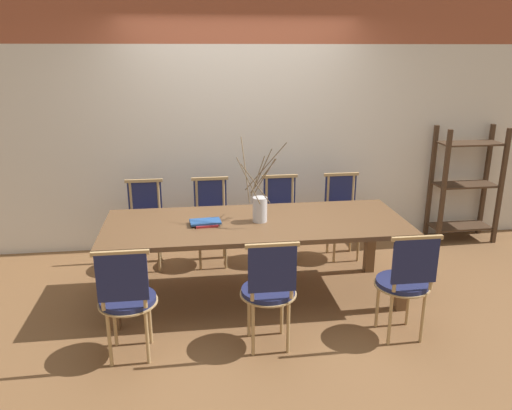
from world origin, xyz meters
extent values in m
plane|color=brown|center=(0.00, 0.00, 0.00)|extent=(16.00, 16.00, 0.00)
cube|color=silver|center=(0.00, 1.35, 1.10)|extent=(12.00, 0.06, 2.21)
cube|color=brown|center=(0.00, 0.00, 0.70)|extent=(2.62, 0.99, 0.04)
cube|color=brown|center=(-1.20, -0.39, 0.34)|extent=(0.09, 0.09, 0.68)
cube|color=brown|center=(1.20, -0.39, 0.34)|extent=(0.09, 0.09, 0.68)
cube|color=brown|center=(-1.20, 0.39, 0.34)|extent=(0.09, 0.09, 0.68)
cube|color=brown|center=(1.20, 0.39, 0.34)|extent=(0.09, 0.09, 0.68)
cylinder|color=#1E234C|center=(-1.03, -0.77, 0.45)|extent=(0.40, 0.40, 0.04)
cylinder|color=tan|center=(-1.03, -0.77, 0.43)|extent=(0.42, 0.42, 0.01)
cylinder|color=tan|center=(-1.16, -0.64, 0.22)|extent=(0.03, 0.03, 0.43)
cylinder|color=tan|center=(-0.90, -0.64, 0.22)|extent=(0.03, 0.03, 0.43)
cylinder|color=tan|center=(-1.16, -0.90, 0.22)|extent=(0.03, 0.03, 0.43)
cylinder|color=tan|center=(-0.90, -0.90, 0.22)|extent=(0.03, 0.03, 0.43)
cylinder|color=tan|center=(-1.17, -0.94, 0.68)|extent=(0.03, 0.03, 0.43)
cylinder|color=tan|center=(-0.89, -0.94, 0.68)|extent=(0.03, 0.03, 0.43)
cube|color=#1E234C|center=(-1.03, -0.95, 0.70)|extent=(0.34, 0.02, 0.34)
cube|color=tan|center=(-1.03, -0.94, 0.88)|extent=(0.38, 0.03, 0.03)
cylinder|color=#1E234C|center=(-0.01, -0.77, 0.45)|extent=(0.40, 0.40, 0.04)
cylinder|color=tan|center=(-0.01, -0.77, 0.43)|extent=(0.42, 0.42, 0.01)
cylinder|color=tan|center=(-0.14, -0.64, 0.22)|extent=(0.03, 0.03, 0.43)
cylinder|color=tan|center=(0.12, -0.64, 0.22)|extent=(0.03, 0.03, 0.43)
cylinder|color=tan|center=(-0.14, -0.90, 0.22)|extent=(0.03, 0.03, 0.43)
cylinder|color=tan|center=(0.12, -0.90, 0.22)|extent=(0.03, 0.03, 0.43)
cylinder|color=tan|center=(-0.15, -0.94, 0.68)|extent=(0.03, 0.03, 0.43)
cylinder|color=tan|center=(0.13, -0.94, 0.68)|extent=(0.03, 0.03, 0.43)
cube|color=#1E234C|center=(-0.01, -0.95, 0.70)|extent=(0.34, 0.02, 0.34)
cube|color=tan|center=(-0.01, -0.94, 0.88)|extent=(0.38, 0.03, 0.03)
cylinder|color=#1E234C|center=(1.03, -0.77, 0.45)|extent=(0.40, 0.40, 0.04)
cylinder|color=tan|center=(1.03, -0.77, 0.43)|extent=(0.42, 0.42, 0.01)
cylinder|color=tan|center=(0.90, -0.64, 0.22)|extent=(0.03, 0.03, 0.43)
cylinder|color=tan|center=(1.16, -0.64, 0.22)|extent=(0.03, 0.03, 0.43)
cylinder|color=tan|center=(0.90, -0.90, 0.22)|extent=(0.03, 0.03, 0.43)
cylinder|color=tan|center=(1.16, -0.90, 0.22)|extent=(0.03, 0.03, 0.43)
cylinder|color=tan|center=(0.89, -0.94, 0.68)|extent=(0.03, 0.03, 0.43)
cylinder|color=tan|center=(1.17, -0.94, 0.68)|extent=(0.03, 0.03, 0.43)
cube|color=#1E234C|center=(1.03, -0.95, 0.70)|extent=(0.34, 0.02, 0.34)
cube|color=tan|center=(1.03, -0.94, 0.88)|extent=(0.38, 0.03, 0.03)
cylinder|color=#1E234C|center=(-1.03, 0.77, 0.45)|extent=(0.40, 0.40, 0.04)
cylinder|color=tan|center=(-1.03, 0.77, 0.43)|extent=(0.42, 0.42, 0.01)
cylinder|color=tan|center=(-0.90, 0.64, 0.22)|extent=(0.03, 0.03, 0.43)
cylinder|color=tan|center=(-1.16, 0.64, 0.22)|extent=(0.03, 0.03, 0.43)
cylinder|color=tan|center=(-0.90, 0.90, 0.22)|extent=(0.03, 0.03, 0.43)
cylinder|color=tan|center=(-1.16, 0.90, 0.22)|extent=(0.03, 0.03, 0.43)
cylinder|color=tan|center=(-0.89, 0.94, 0.68)|extent=(0.03, 0.03, 0.43)
cylinder|color=tan|center=(-1.17, 0.94, 0.68)|extent=(0.03, 0.03, 0.43)
cube|color=#1E234C|center=(-1.03, 0.95, 0.70)|extent=(0.34, 0.02, 0.34)
cube|color=tan|center=(-1.03, 0.94, 0.88)|extent=(0.38, 0.03, 0.03)
cylinder|color=#1E234C|center=(-0.36, 0.77, 0.45)|extent=(0.40, 0.40, 0.04)
cylinder|color=tan|center=(-0.36, 0.77, 0.43)|extent=(0.42, 0.42, 0.01)
cylinder|color=tan|center=(-0.23, 0.64, 0.22)|extent=(0.03, 0.03, 0.43)
cylinder|color=tan|center=(-0.49, 0.64, 0.22)|extent=(0.03, 0.03, 0.43)
cylinder|color=tan|center=(-0.23, 0.90, 0.22)|extent=(0.03, 0.03, 0.43)
cylinder|color=tan|center=(-0.49, 0.90, 0.22)|extent=(0.03, 0.03, 0.43)
cylinder|color=tan|center=(-0.22, 0.94, 0.68)|extent=(0.03, 0.03, 0.43)
cylinder|color=tan|center=(-0.50, 0.94, 0.68)|extent=(0.03, 0.03, 0.43)
cube|color=#1E234C|center=(-0.36, 0.95, 0.70)|extent=(0.34, 0.02, 0.34)
cube|color=tan|center=(-0.36, 0.94, 0.88)|extent=(0.38, 0.03, 0.03)
cylinder|color=#1E234C|center=(0.38, 0.77, 0.45)|extent=(0.40, 0.40, 0.04)
cylinder|color=tan|center=(0.38, 0.77, 0.43)|extent=(0.42, 0.42, 0.01)
cylinder|color=tan|center=(0.51, 0.64, 0.22)|extent=(0.03, 0.03, 0.43)
cylinder|color=tan|center=(0.25, 0.64, 0.22)|extent=(0.03, 0.03, 0.43)
cylinder|color=tan|center=(0.51, 0.90, 0.22)|extent=(0.03, 0.03, 0.43)
cylinder|color=tan|center=(0.25, 0.90, 0.22)|extent=(0.03, 0.03, 0.43)
cylinder|color=tan|center=(0.52, 0.94, 0.68)|extent=(0.03, 0.03, 0.43)
cylinder|color=tan|center=(0.24, 0.94, 0.68)|extent=(0.03, 0.03, 0.43)
cube|color=#1E234C|center=(0.38, 0.95, 0.70)|extent=(0.34, 0.02, 0.34)
cube|color=tan|center=(0.38, 0.94, 0.88)|extent=(0.38, 0.03, 0.03)
cylinder|color=#1E234C|center=(1.04, 0.77, 0.45)|extent=(0.40, 0.40, 0.04)
cylinder|color=tan|center=(1.04, 0.77, 0.43)|extent=(0.42, 0.42, 0.01)
cylinder|color=tan|center=(1.17, 0.64, 0.22)|extent=(0.03, 0.03, 0.43)
cylinder|color=tan|center=(0.91, 0.64, 0.22)|extent=(0.03, 0.03, 0.43)
cylinder|color=tan|center=(1.17, 0.90, 0.22)|extent=(0.03, 0.03, 0.43)
cylinder|color=tan|center=(0.91, 0.90, 0.22)|extent=(0.03, 0.03, 0.43)
cylinder|color=tan|center=(1.18, 0.94, 0.68)|extent=(0.03, 0.03, 0.43)
cylinder|color=tan|center=(0.90, 0.94, 0.68)|extent=(0.03, 0.03, 0.43)
cube|color=#1E234C|center=(1.04, 0.95, 0.70)|extent=(0.34, 0.02, 0.34)
cube|color=tan|center=(1.04, 0.94, 0.88)|extent=(0.38, 0.03, 0.03)
cylinder|color=silver|center=(0.03, 0.00, 0.83)|extent=(0.13, 0.13, 0.22)
cylinder|color=brown|center=(0.08, 0.11, 1.10)|extent=(0.22, 0.10, 0.32)
cylinder|color=brown|center=(0.11, 0.18, 1.17)|extent=(0.35, 0.16, 0.46)
cylinder|color=brown|center=(0.09, 0.09, 1.10)|extent=(0.17, 0.12, 0.33)
cylinder|color=brown|center=(-0.02, -0.11, 1.10)|extent=(0.24, 0.12, 0.32)
cylinder|color=brown|center=(0.06, 0.09, 1.14)|extent=(0.18, 0.06, 0.41)
cylinder|color=brown|center=(0.02, 0.06, 1.11)|extent=(0.13, 0.03, 0.35)
cylinder|color=brown|center=(-0.09, -0.02, 1.20)|extent=(0.05, 0.26, 0.51)
cylinder|color=brown|center=(-0.08, -0.08, 1.12)|extent=(0.18, 0.23, 0.35)
cube|color=maroon|center=(-0.43, -0.02, 0.73)|extent=(0.20, 0.20, 0.02)
cube|color=#234C8C|center=(-0.44, -0.02, 0.75)|extent=(0.27, 0.18, 0.02)
cube|color=#422D1E|center=(2.23, 0.95, 0.67)|extent=(0.04, 0.04, 1.33)
cube|color=#422D1E|center=(2.92, 0.95, 0.67)|extent=(0.04, 0.04, 1.33)
cube|color=#422D1E|center=(2.23, 1.26, 0.67)|extent=(0.04, 0.04, 1.33)
cube|color=#422D1E|center=(2.92, 1.26, 0.67)|extent=(0.04, 0.04, 1.33)
cube|color=#422D1E|center=(2.57, 1.11, 0.16)|extent=(0.68, 0.31, 0.02)
cube|color=#422D1E|center=(2.57, 1.11, 0.67)|extent=(0.68, 0.31, 0.02)
cube|color=#422D1E|center=(2.57, 1.11, 1.15)|extent=(0.68, 0.31, 0.02)
camera|label=1|loc=(-0.54, -4.06, 2.16)|focal=35.00mm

